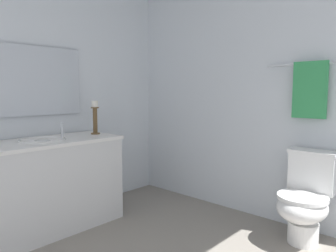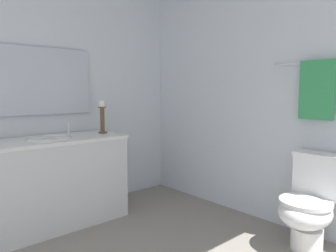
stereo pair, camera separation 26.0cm
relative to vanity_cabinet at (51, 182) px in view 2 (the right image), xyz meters
name	(u,v)px [view 2 (the right image)]	position (x,y,z in m)	size (l,w,h in m)	color
wall_back	(257,93)	(1.11, 1.60, 0.82)	(2.88, 0.04, 2.45)	silver
wall_left	(58,93)	(-0.32, 0.24, 0.82)	(0.04, 2.73, 2.45)	silver
vanity_cabinet	(51,182)	(0.00, 0.00, 0.00)	(0.58, 1.36, 0.81)	silver
sink_basin	(49,143)	(0.00, 0.00, 0.37)	(0.40, 0.40, 0.24)	white
mirror	(36,81)	(-0.28, 0.00, 0.93)	(0.02, 1.11, 0.65)	silver
candle_holder_tall	(102,116)	(-0.02, 0.56, 0.58)	(0.09, 0.09, 0.33)	brown
toilet	(309,204)	(1.79, 1.32, -0.04)	(0.39, 0.54, 0.75)	white
towel_bar	(319,62)	(1.72, 1.54, 1.06)	(0.02, 0.02, 0.79)	silver
towel_near_vanity	(317,90)	(1.72, 1.53, 0.84)	(0.28, 0.03, 0.48)	#389E59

